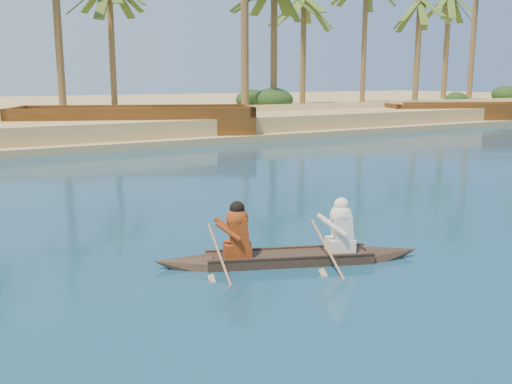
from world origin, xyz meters
TOP-DOWN VIEW (x-y plane):
  - ground at (0.00, 0.00)m, footprint 160.00×160.00m
  - palm_grove at (0.00, 35.00)m, footprint 110.00×14.00m
  - shrub_cluster at (0.00, 31.50)m, footprint 100.00×6.00m
  - canoe at (0.13, 3.19)m, footprint 5.19×2.66m
  - barge_mid at (5.29, 26.91)m, footprint 14.47×9.54m
  - barge_right at (31.32, 25.24)m, footprint 12.12×8.03m

SIDE VIEW (x-z plane):
  - ground at x=0.00m, z-range 0.00..0.00m
  - canoe at x=0.13m, z-range -0.45..1.01m
  - barge_right at x=31.32m, z-range -0.29..1.63m
  - barge_mid at x=5.29m, z-range -0.34..1.95m
  - shrub_cluster at x=0.00m, z-range 0.00..2.40m
  - palm_grove at x=0.00m, z-range 0.00..16.00m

